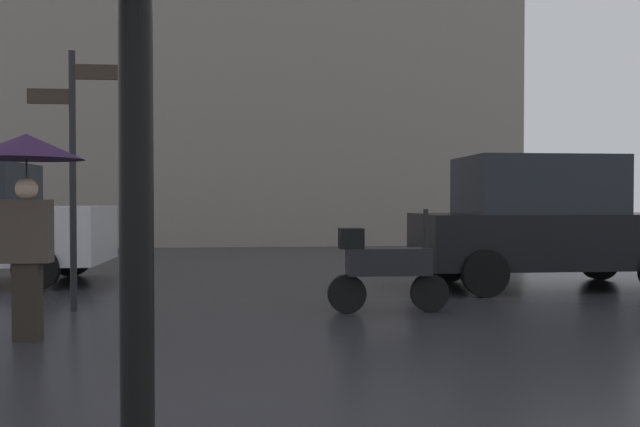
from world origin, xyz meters
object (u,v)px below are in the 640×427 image
at_px(parked_scooter, 385,266).
at_px(street_signpost, 73,154).
at_px(parked_car_left, 544,222).
at_px(pedestrian_with_umbrella, 26,172).

distance_m(parked_scooter, street_signpost, 3.98).
bearing_deg(parked_car_left, parked_scooter, -135.85).
xyz_separation_m(pedestrian_with_umbrella, street_signpost, (-0.01, 1.67, 0.28)).
bearing_deg(street_signpost, pedestrian_with_umbrella, -89.60).
distance_m(pedestrian_with_umbrella, parked_scooter, 4.03).
bearing_deg(parked_scooter, parked_car_left, 42.00).
relative_size(pedestrian_with_umbrella, parked_car_left, 0.49).
distance_m(parked_car_left, street_signpost, 6.81).
distance_m(pedestrian_with_umbrella, street_signpost, 1.69).
bearing_deg(parked_scooter, street_signpost, -179.86).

